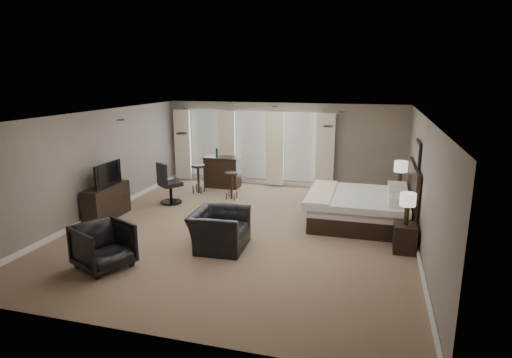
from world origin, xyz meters
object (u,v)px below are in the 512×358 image
(nightstand_far, at_px, (398,198))
(armchair_near, at_px, (219,223))
(bed, at_px, (362,194))
(tv, at_px, (105,183))
(nightstand_near, at_px, (405,238))
(lamp_near, at_px, (407,209))
(lamp_far, at_px, (400,175))
(bar_counter, at_px, (223,172))
(dresser, at_px, (107,202))
(bar_stool_right, at_px, (231,186))
(bar_stool_left, at_px, (198,179))
(armchair_far, at_px, (103,244))
(desk_chair, at_px, (170,183))

(nightstand_far, distance_m, armchair_near, 5.17)
(bed, xyz_separation_m, tv, (-6.03, -1.25, 0.14))
(nightstand_near, height_order, lamp_near, lamp_near)
(lamp_far, relative_size, bar_counter, 0.63)
(lamp_near, xyz_separation_m, dresser, (-6.92, 0.20, -0.48))
(nightstand_far, relative_size, bar_counter, 0.51)
(bar_stool_right, bearing_deg, lamp_far, 3.90)
(nightstand_near, height_order, bar_stool_left, bar_stool_left)
(dresser, distance_m, bar_stool_right, 3.39)
(armchair_near, bearing_deg, armchair_far, 127.40)
(dresser, relative_size, desk_chair, 1.22)
(bed, distance_m, bar_counter, 4.93)
(tv, height_order, bar_stool_left, tv)
(nightstand_near, xyz_separation_m, bar_stool_right, (-4.51, 2.59, 0.10))
(dresser, distance_m, armchair_far, 2.94)
(lamp_near, bearing_deg, armchair_near, -167.49)
(tv, xyz_separation_m, armchair_far, (1.62, -2.45, -0.42))
(armchair_far, height_order, bar_stool_right, armchair_far)
(nightstand_far, height_order, lamp_far, lamp_far)
(nightstand_far, distance_m, bar_counter, 5.29)
(bar_stool_right, height_order, desk_chair, desk_chair)
(nightstand_far, relative_size, desk_chair, 0.50)
(bar_stool_left, bearing_deg, dresser, -114.36)
(nightstand_near, bearing_deg, nightstand_far, 90.00)
(bed, relative_size, bar_stool_left, 2.72)
(nightstand_far, height_order, tv, tv)
(nightstand_far, distance_m, tv, 7.45)
(armchair_far, bearing_deg, lamp_near, -41.88)
(bed, height_order, bar_counter, bed)
(tv, relative_size, armchair_far, 1.11)
(nightstand_far, height_order, armchair_far, armchair_far)
(bed, xyz_separation_m, bar_stool_left, (-4.78, 1.51, -0.31))
(nightstand_near, bearing_deg, lamp_near, 0.00)
(bar_counter, distance_m, bar_stool_right, 1.40)
(nightstand_near, height_order, armchair_near, armchair_near)
(bar_counter, relative_size, bar_stool_right, 1.44)
(tv, relative_size, bar_stool_left, 1.19)
(nightstand_near, distance_m, armchair_near, 3.70)
(nightstand_far, height_order, dresser, dresser)
(nightstand_far, height_order, lamp_near, lamp_near)
(bar_counter, bearing_deg, dresser, -115.40)
(dresser, relative_size, armchair_far, 1.53)
(nightstand_far, bearing_deg, lamp_far, 0.00)
(armchair_near, bearing_deg, lamp_far, -47.38)
(nightstand_far, xyz_separation_m, armchair_far, (-5.30, -5.15, 0.17))
(armchair_near, xyz_separation_m, bar_counter, (-1.61, 4.60, -0.03))
(dresser, relative_size, bar_counter, 1.25)
(bar_counter, height_order, bar_stool_right, bar_counter)
(bar_stool_left, bearing_deg, nightstand_far, -0.61)
(tv, xyz_separation_m, bar_counter, (1.71, 3.60, -0.39))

